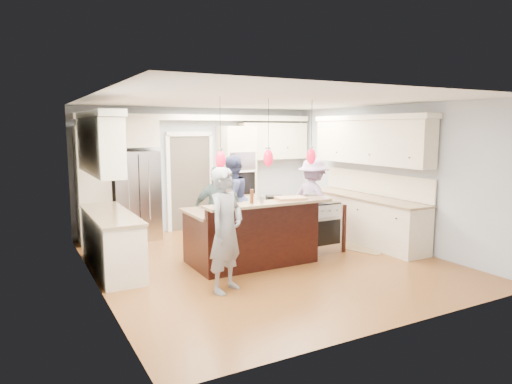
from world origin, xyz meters
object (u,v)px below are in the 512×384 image
person_far_left (232,198)px  island_range (316,226)px  person_bar_end (226,230)px  refrigerator (135,195)px  kitchen_island (251,234)px

person_far_left → island_range: bearing=100.6°
person_bar_end → person_far_left: 2.90m
refrigerator → island_range: bearing=-42.6°
refrigerator → person_far_left: refrigerator is taller
refrigerator → island_range: (2.71, -2.49, -0.44)m
person_bar_end → refrigerator: bearing=65.3°
refrigerator → kitchen_island: bearing=-63.1°
island_range → person_bar_end: 2.65m
refrigerator → person_bar_end: 3.65m
refrigerator → kitchen_island: refrigerator is taller
person_bar_end → person_far_left: person_bar_end is taller
kitchen_island → island_range: size_ratio=2.28×
kitchen_island → person_bar_end: (-0.95, -1.06, 0.38)m
refrigerator → kitchen_island: (1.30, -2.57, -0.41)m
island_range → person_far_left: 1.83m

